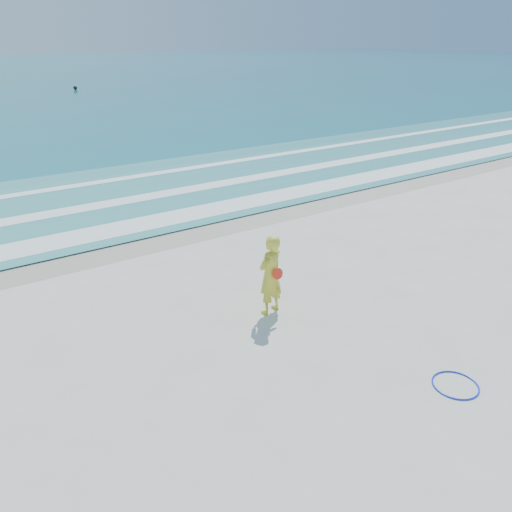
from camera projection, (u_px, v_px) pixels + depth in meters
ground at (375, 367)px, 9.92m from camera, size 400.00×400.00×0.00m
wet_sand at (175, 233)px, 16.71m from camera, size 400.00×2.40×0.00m
shallow at (121, 195)px, 20.46m from camera, size 400.00×10.00×0.01m
foam_near at (159, 220)px, 17.67m from camera, size 400.00×1.40×0.01m
foam_mid at (128, 200)px, 19.86m from camera, size 400.00×0.90×0.01m
foam_far at (101, 182)px, 22.35m from camera, size 400.00×0.60×0.01m
hoop at (455, 385)px, 9.39m from camera, size 1.02×1.02×0.03m
buoy at (75, 88)px, 60.56m from camera, size 0.46×0.46×0.46m
woman at (270, 275)px, 11.54m from camera, size 0.80×0.62×1.94m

